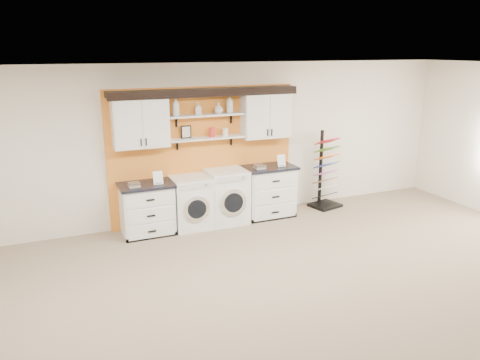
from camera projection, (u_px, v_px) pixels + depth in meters
name	position (u px, v px, depth m)	size (l,w,h in m)	color
floor	(322.00, 334.00, 5.15)	(10.00, 10.00, 0.00)	gray
ceiling	(336.00, 74.00, 4.39)	(10.00, 10.00, 0.00)	white
wall_back	(203.00, 143.00, 8.32)	(10.00, 10.00, 0.00)	silver
accent_panel	(204.00, 155.00, 8.34)	(3.40, 0.07, 2.40)	orange
upper_cabinet_left	(140.00, 122.00, 7.58)	(0.90, 0.35, 0.84)	white
upper_cabinet_right	(266.00, 115.00, 8.43)	(0.90, 0.35, 0.84)	white
shelf_lower	(207.00, 138.00, 8.10)	(1.32, 0.28, 0.03)	white
shelf_upper	(206.00, 115.00, 7.99)	(1.32, 0.28, 0.03)	white
crown_molding	(205.00, 91.00, 7.90)	(3.30, 0.41, 0.13)	black
picture_frame	(186.00, 132.00, 7.98)	(0.18, 0.02, 0.22)	black
canister_red	(212.00, 132.00, 8.11)	(0.11, 0.11, 0.16)	red
canister_cream	(225.00, 132.00, 8.21)	(0.10, 0.10, 0.14)	silver
base_cabinet_left	(147.00, 209.00, 7.84)	(0.89, 0.66, 0.88)	white
base_cabinet_right	(268.00, 191.00, 8.67)	(0.97, 0.66, 0.95)	white
washer	(191.00, 202.00, 8.12)	(0.65, 0.71, 0.90)	white
dryer	(226.00, 196.00, 8.36)	(0.69, 0.71, 0.96)	white
sample_rack	(325.00, 182.00, 9.17)	(0.64, 0.57, 1.51)	black
soap_bottle_a	(176.00, 107.00, 7.75)	(0.12, 0.12, 0.31)	silver
soap_bottle_b	(198.00, 108.00, 7.91)	(0.09, 0.10, 0.21)	silver
soap_bottle_c	(218.00, 108.00, 8.05)	(0.15, 0.15, 0.19)	silver
soap_bottle_d	(230.00, 104.00, 8.11)	(0.12, 0.12, 0.32)	silver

